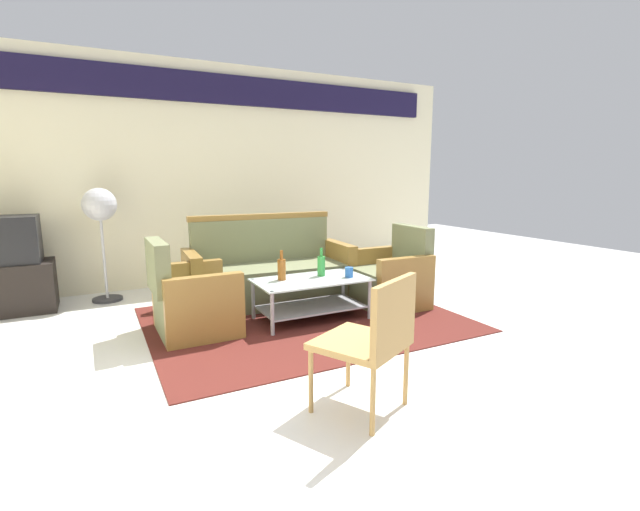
% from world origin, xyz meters
% --- Properties ---
extents(ground_plane, '(14.00, 14.00, 0.00)m').
position_xyz_m(ground_plane, '(0.00, 0.00, 0.00)').
color(ground_plane, white).
extents(wall_back, '(6.52, 0.19, 2.80)m').
position_xyz_m(wall_back, '(0.00, 3.05, 1.48)').
color(wall_back, beige).
rests_on(wall_back, ground).
extents(rug, '(2.92, 2.28, 0.01)m').
position_xyz_m(rug, '(-0.01, 0.96, 0.01)').
color(rug, '#511E19').
rests_on(rug, ground).
extents(couch, '(1.83, 0.82, 0.96)m').
position_xyz_m(couch, '(-0.09, 1.70, 0.32)').
color(couch, '#6B704C').
rests_on(couch, rug).
extents(armchair_left, '(0.71, 0.77, 0.85)m').
position_xyz_m(armchair_left, '(-1.06, 1.09, 0.29)').
color(armchair_left, '#6B704C').
rests_on(armchair_left, rug).
extents(armchair_right, '(0.72, 0.78, 0.85)m').
position_xyz_m(armchair_right, '(1.04, 0.99, 0.29)').
color(armchair_right, '#6B704C').
rests_on(armchair_right, rug).
extents(coffee_table, '(1.10, 0.60, 0.40)m').
position_xyz_m(coffee_table, '(0.06, 0.93, 0.27)').
color(coffee_table, silver).
rests_on(coffee_table, rug).
extents(bottle_green, '(0.08, 0.08, 0.28)m').
position_xyz_m(bottle_green, '(0.21, 1.01, 0.52)').
color(bottle_green, '#2D8C38').
rests_on(bottle_green, coffee_table).
extents(bottle_brown, '(0.08, 0.08, 0.29)m').
position_xyz_m(bottle_brown, '(-0.21, 1.03, 0.52)').
color(bottle_brown, brown).
rests_on(bottle_brown, coffee_table).
extents(cup, '(0.08, 0.08, 0.10)m').
position_xyz_m(cup, '(0.43, 0.83, 0.46)').
color(cup, '#2659A5').
rests_on(cup, coffee_table).
extents(tv_stand, '(0.80, 0.50, 0.52)m').
position_xyz_m(tv_stand, '(-2.59, 2.55, 0.26)').
color(tv_stand, black).
rests_on(tv_stand, ground).
extents(television, '(0.60, 0.45, 0.48)m').
position_xyz_m(television, '(-2.59, 2.55, 0.76)').
color(television, black).
rests_on(television, tv_stand).
extents(pedestal_fan, '(0.36, 0.36, 1.27)m').
position_xyz_m(pedestal_fan, '(-1.71, 2.60, 1.01)').
color(pedestal_fan, '#2D2D33').
rests_on(pedestal_fan, ground).
extents(wicker_chair, '(0.65, 0.65, 0.84)m').
position_xyz_m(wicker_chair, '(-0.39, -0.81, 0.49)').
color(wicker_chair, '#AD844C').
rests_on(wicker_chair, ground).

